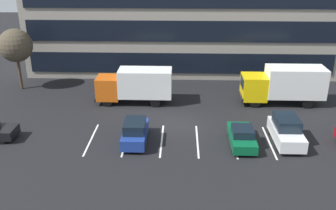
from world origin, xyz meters
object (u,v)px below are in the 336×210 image
at_px(box_truck_yellow, 284,84).
at_px(bare_tree, 16,46).
at_px(box_truck_orange, 136,84).
at_px(sedan_forest, 242,136).
at_px(suv_navy, 135,132).
at_px(suv_white, 286,131).

height_order(box_truck_yellow, bare_tree, bare_tree).
xyz_separation_m(box_truck_orange, bare_tree, (-12.72, 3.57, 2.80)).
height_order(box_truck_yellow, sedan_forest, box_truck_yellow).
height_order(box_truck_orange, suv_navy, box_truck_orange).
height_order(sedan_forest, suv_white, suv_white).
relative_size(box_truck_orange, suv_navy, 1.75).
bearing_deg(box_truck_yellow, bare_tree, 173.08).
xyz_separation_m(box_truck_yellow, bare_tree, (-26.92, 3.27, 2.66)).
bearing_deg(bare_tree, box_truck_orange, -15.68).
relative_size(box_truck_yellow, suv_white, 1.71).
bearing_deg(box_truck_orange, box_truck_yellow, 1.23).
bearing_deg(sedan_forest, bare_tree, 151.44).
relative_size(suv_navy, sedan_forest, 0.98).
xyz_separation_m(sedan_forest, bare_tree, (-21.74, 11.84, 3.99)).
distance_m(box_truck_yellow, suv_white, 8.27).
xyz_separation_m(suv_white, bare_tree, (-25.20, 11.29, 3.71)).
bearing_deg(box_truck_orange, sedan_forest, -42.49).
relative_size(box_truck_orange, sedan_forest, 1.71).
bearing_deg(box_truck_orange, suv_navy, -84.01).
distance_m(sedan_forest, suv_white, 3.51).
relative_size(box_truck_yellow, sedan_forest, 1.83).
bearing_deg(sedan_forest, box_truck_orange, 137.51).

